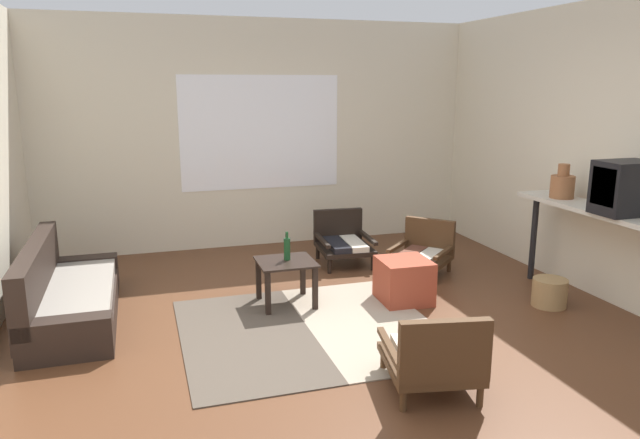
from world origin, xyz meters
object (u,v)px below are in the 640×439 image
Objects in this scene: ottoman_orange at (404,281)px; crt_television at (625,188)px; glass_bottle at (287,248)px; clay_vase at (562,185)px; coffee_table at (286,271)px; armchair_striped_foreground at (434,357)px; wicker_basket at (549,292)px; armchair_corner at (424,250)px; armchair_by_window at (343,240)px; console_shelf at (598,220)px; couch at (66,296)px.

ottoman_orange is 1.99m from crt_television.
ottoman_orange is 1.11m from glass_bottle.
clay_vase is at bearing -9.06° from glass_bottle.
coffee_table is 1.88m from armchair_striped_foreground.
clay_vase reaches higher than wicker_basket.
armchair_corner is (1.61, 0.49, -0.08)m from coffee_table.
armchair_by_window is 2.91m from armchair_striped_foreground.
armchair_striped_foreground is (-0.40, -2.88, -0.01)m from armchair_by_window.
armchair_corner is at bearing 64.51° from armchair_striped_foreground.
console_shelf is at bearing -22.25° from ottoman_orange.
coffee_table is at bearing 171.70° from clay_vase.
glass_bottle is at bearing 170.94° from clay_vase.
armchair_by_window is 2.62× the size of glass_bottle.
glass_bottle is at bearing 105.25° from armchair_striped_foreground.
coffee_table is at bearing -130.32° from armchair_by_window.
clay_vase is at bearing 47.28° from wicker_basket.
couch is 2.93m from ottoman_orange.
armchair_by_window is 2.88m from crt_television.
coffee_table is at bearing 161.42° from console_shelf.
coffee_table is 1.42m from armchair_by_window.
crt_television reaches higher than armchair_corner.
armchair_by_window is at bearing 95.57° from ottoman_orange.
console_shelf is (0.96, -1.36, 0.56)m from armchair_corner.
wicker_basket is at bearing -17.91° from coffee_table.
couch is 6.95× the size of glass_bottle.
clay_vase reaches higher than couch.
wicker_basket is at bearing -53.60° from armchair_by_window.
ottoman_orange is (1.05, -0.24, -0.12)m from coffee_table.
ottoman_orange is (0.53, 1.56, -0.05)m from armchair_striped_foreground.
wicker_basket is (0.63, -1.22, -0.12)m from armchair_corner.
couch is at bearing 167.24° from wicker_basket.
console_shelf reaches higher than glass_bottle.
armchair_striped_foreground is at bearing -40.18° from couch.
ottoman_orange reaches higher than wicker_basket.
couch is 4.59m from console_shelf.
armchair_by_window is at bearing 130.42° from console_shelf.
ottoman_orange is 0.25× the size of console_shelf.
ottoman_orange is 0.99× the size of crt_television.
wicker_basket is (1.73, 1.08, -0.12)m from armchair_striped_foreground.
glass_bottle is (-1.59, -0.46, 0.28)m from armchair_corner.
armchair_corner is at bearing 137.83° from clay_vase.
glass_bottle is (-0.90, -1.05, 0.26)m from armchair_by_window.
armchair_striped_foreground is (2.37, -2.00, 0.04)m from couch.
crt_television is (-0.00, -0.25, 0.32)m from console_shelf.
armchair_striped_foreground reaches higher than ottoman_orange.
armchair_striped_foreground is 2.04m from wicker_basket.
armchair_corner reaches higher than coffee_table.
armchair_corner is 2.07m from crt_television.
clay_vase is at bearing -41.31° from armchair_by_window.
crt_television is (1.52, -0.88, 0.93)m from ottoman_orange.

